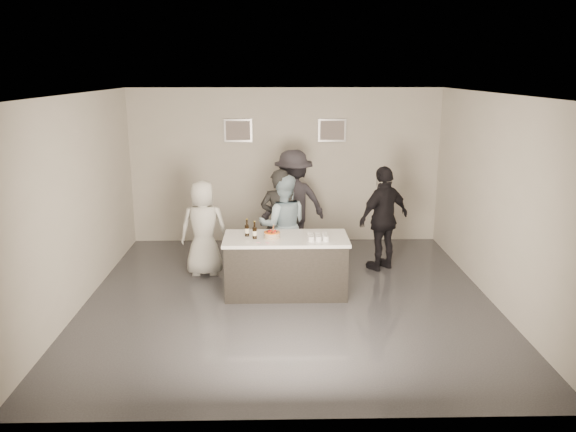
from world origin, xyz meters
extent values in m
plane|color=#3D3D42|center=(0.00, 0.00, 0.00)|extent=(6.00, 6.00, 0.00)
plane|color=white|center=(0.00, 0.00, 3.00)|extent=(6.00, 6.00, 0.00)
cube|color=beige|center=(0.00, 3.00, 1.50)|extent=(6.00, 0.04, 3.00)
cube|color=beige|center=(0.00, -3.00, 1.50)|extent=(6.00, 0.04, 3.00)
cube|color=beige|center=(-3.00, 0.00, 1.50)|extent=(0.04, 6.00, 3.00)
cube|color=beige|center=(3.00, 0.00, 1.50)|extent=(0.04, 6.00, 3.00)
cube|color=#B2B2B7|center=(-0.90, 2.97, 2.20)|extent=(0.54, 0.04, 0.44)
cube|color=#B2B2B7|center=(0.90, 2.97, 2.20)|extent=(0.54, 0.04, 0.44)
cube|color=white|center=(-0.04, 0.22, 0.45)|extent=(1.86, 0.86, 0.90)
cylinder|color=orange|center=(-0.24, 0.18, 0.94)|extent=(0.24, 0.24, 0.08)
cylinder|color=black|center=(-0.62, 0.28, 1.03)|extent=(0.07, 0.07, 0.26)
cylinder|color=black|center=(-0.50, 0.14, 1.03)|extent=(0.07, 0.07, 0.26)
cube|color=#C47A12|center=(0.44, 0.09, 0.94)|extent=(0.30, 0.30, 0.08)
cube|color=pink|center=(-0.34, -0.07, 0.90)|extent=(0.24, 0.08, 0.01)
imported|color=black|center=(-0.12, 1.12, 0.89)|extent=(0.71, 0.53, 1.78)
imported|color=#95B1C3|center=(-0.07, 1.07, 0.85)|extent=(0.83, 0.65, 1.69)
imported|color=silver|center=(-1.38, 1.09, 0.80)|extent=(0.80, 0.54, 1.59)
imported|color=black|center=(1.64, 1.30, 0.89)|extent=(1.11, 0.93, 1.78)
imported|color=#2C2A32|center=(0.13, 2.09, 0.97)|extent=(1.44, 1.15, 1.95)
camera|label=1|loc=(-0.18, -7.81, 3.32)|focal=35.00mm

